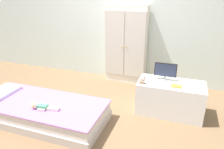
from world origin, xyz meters
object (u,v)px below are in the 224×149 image
object	(u,v)px
tv_stand	(170,98)
bed	(42,111)
tv_monitor	(165,70)
wardrobe	(126,45)
rocking_horse_toy	(143,80)
book_orange	(176,86)
doll	(40,106)

from	to	relation	value
tv_stand	bed	bearing A→B (deg)	-155.34
tv_monitor	wardrobe	bearing A→B (deg)	134.60
wardrobe	tv_stand	distance (m)	1.42
bed	rocking_horse_toy	world-z (taller)	rocking_horse_toy
tv_stand	book_orange	distance (m)	0.28
tv_stand	book_orange	size ratio (longest dim) A/B	6.71
bed	doll	size ratio (longest dim) A/B	4.69
tv_stand	rocking_horse_toy	size ratio (longest dim) A/B	8.09
bed	wardrobe	xyz separation A→B (m)	(0.74, 1.71, 0.61)
tv_stand	rocking_horse_toy	bearing A→B (deg)	-157.77
rocking_horse_toy	bed	bearing A→B (deg)	-154.64
doll	wardrobe	xyz separation A→B (m)	(0.64, 1.85, 0.43)
bed	tv_monitor	bearing A→B (deg)	28.43
rocking_horse_toy	tv_monitor	bearing A→B (deg)	40.72
bed	tv_monitor	xyz separation A→B (m)	(1.59, 0.86, 0.51)
bed	book_orange	size ratio (longest dim) A/B	13.07
doll	rocking_horse_toy	distance (m)	1.45
wardrobe	rocking_horse_toy	bearing A→B (deg)	-62.63
doll	wardrobe	size ratio (longest dim) A/B	0.26
bed	tv_stand	distance (m)	1.87
doll	book_orange	world-z (taller)	book_orange
bed	tv_monitor	distance (m)	1.87
tv_monitor	rocking_horse_toy	size ratio (longest dim) A/B	2.75
bed	tv_monitor	size ratio (longest dim) A/B	5.74
doll	wardrobe	distance (m)	2.01
wardrobe	rocking_horse_toy	distance (m)	1.24
wardrobe	book_orange	xyz separation A→B (m)	(1.02, -1.04, -0.24)
bed	book_orange	xyz separation A→B (m)	(1.77, 0.67, 0.36)
tv_monitor	rocking_horse_toy	bearing A→B (deg)	-139.28
rocking_horse_toy	tv_stand	bearing A→B (deg)	22.23
bed	tv_monitor	world-z (taller)	tv_monitor
wardrobe	tv_monitor	world-z (taller)	wardrobe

